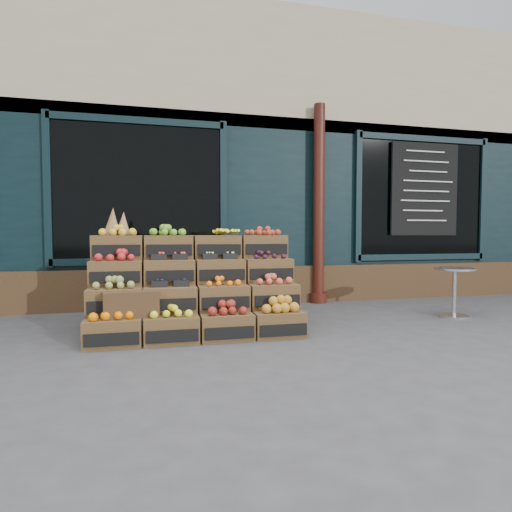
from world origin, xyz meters
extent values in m
plane|color=#3D3D3F|center=(0.00, 0.00, 0.00)|extent=(60.00, 60.00, 0.00)
cube|color=black|center=(0.00, 5.20, 2.40)|extent=(12.00, 6.00, 4.80)
cube|color=#C1B28C|center=(0.00, 2.28, 3.80)|extent=(12.00, 0.18, 2.00)
cube|color=black|center=(0.00, 2.25, 1.50)|extent=(12.00, 0.12, 3.00)
cube|color=#402B19|center=(0.00, 2.18, 0.30)|extent=(12.00, 0.18, 0.60)
cube|color=black|center=(-1.60, 2.18, 1.75)|extent=(2.40, 0.06, 2.00)
cube|color=black|center=(3.20, 2.18, 1.75)|extent=(2.40, 0.06, 2.00)
cylinder|color=#3B140D|center=(1.20, 2.05, 1.60)|extent=(0.18, 0.18, 3.20)
cube|color=black|center=(3.20, 2.10, 1.90)|extent=(1.30, 0.04, 1.60)
cube|color=brown|center=(-1.85, 0.05, 0.14)|extent=(0.56, 0.39, 0.28)
cube|color=black|center=(-1.86, -0.16, 0.11)|extent=(0.51, 0.03, 0.12)
cube|color=#FF7700|center=(-1.85, 0.05, 0.33)|extent=(0.45, 0.30, 0.10)
cube|color=brown|center=(-1.28, 0.04, 0.14)|extent=(0.56, 0.39, 0.28)
cube|color=black|center=(-1.28, -0.17, 0.11)|extent=(0.51, 0.03, 0.12)
cube|color=yellow|center=(-1.28, 0.04, 0.32)|extent=(0.45, 0.30, 0.09)
cube|color=brown|center=(-0.70, 0.03, 0.14)|extent=(0.56, 0.39, 0.28)
cube|color=black|center=(-0.71, -0.18, 0.11)|extent=(0.51, 0.03, 0.12)
cube|color=maroon|center=(-0.70, 0.03, 0.33)|extent=(0.45, 0.30, 0.11)
cube|color=brown|center=(-0.13, 0.01, 0.14)|extent=(0.56, 0.39, 0.28)
cube|color=black|center=(-0.13, -0.19, 0.11)|extent=(0.51, 0.03, 0.12)
cube|color=#B3761F|center=(-0.13, 0.01, 0.34)|extent=(0.45, 0.30, 0.13)
cube|color=brown|center=(-1.85, 0.28, 0.42)|extent=(0.56, 0.39, 0.28)
cube|color=black|center=(-1.85, 0.08, 0.39)|extent=(0.51, 0.03, 0.12)
cube|color=olive|center=(-1.85, 0.28, 0.60)|extent=(0.45, 0.30, 0.09)
cube|color=brown|center=(-1.27, 0.27, 0.42)|extent=(0.56, 0.39, 0.28)
cube|color=black|center=(-1.28, 0.07, 0.39)|extent=(0.51, 0.03, 0.12)
cube|color=#1B173A|center=(-1.27, 0.27, 0.57)|extent=(0.45, 0.30, 0.03)
cube|color=brown|center=(-0.70, 0.26, 0.42)|extent=(0.56, 0.39, 0.28)
cube|color=black|center=(-0.70, 0.06, 0.39)|extent=(0.51, 0.03, 0.12)
cube|color=orange|center=(-0.70, 0.26, 0.59)|extent=(0.45, 0.30, 0.07)
cube|color=brown|center=(-0.12, 0.25, 0.42)|extent=(0.56, 0.39, 0.28)
cube|color=black|center=(-0.13, 0.04, 0.39)|extent=(0.51, 0.03, 0.12)
cube|color=#CA4A37|center=(-0.12, 0.25, 0.60)|extent=(0.45, 0.30, 0.09)
cube|color=brown|center=(-1.84, 0.52, 0.69)|extent=(0.56, 0.39, 0.28)
cube|color=black|center=(-1.85, 0.31, 0.66)|extent=(0.51, 0.03, 0.12)
cube|color=#AD1E21|center=(-1.84, 0.52, 0.88)|extent=(0.45, 0.30, 0.09)
cube|color=brown|center=(-1.27, 0.51, 0.69)|extent=(0.56, 0.39, 0.28)
cube|color=black|center=(-1.27, 0.30, 0.66)|extent=(0.51, 0.03, 0.12)
cube|color=red|center=(-1.27, 0.51, 0.85)|extent=(0.45, 0.30, 0.04)
cube|color=brown|center=(-0.69, 0.49, 0.69)|extent=(0.56, 0.39, 0.28)
cube|color=black|center=(-0.70, 0.29, 0.66)|extent=(0.51, 0.03, 0.12)
cube|color=#9AC65D|center=(-0.69, 0.49, 0.85)|extent=(0.45, 0.30, 0.03)
cube|color=brown|center=(-0.12, 0.48, 0.69)|extent=(0.56, 0.39, 0.28)
cube|color=black|center=(-0.12, 0.28, 0.66)|extent=(0.51, 0.03, 0.12)
cube|color=black|center=(-0.12, 0.48, 0.87)|extent=(0.45, 0.30, 0.07)
cube|color=brown|center=(-1.84, 0.75, 0.97)|extent=(0.56, 0.39, 0.28)
cube|color=black|center=(-1.84, 0.55, 0.94)|extent=(0.51, 0.03, 0.12)
cube|color=gold|center=(-1.84, 0.75, 1.15)|extent=(0.45, 0.30, 0.09)
cube|color=brown|center=(-1.26, 0.74, 0.97)|extent=(0.56, 0.39, 0.28)
cube|color=black|center=(-1.27, 0.54, 0.94)|extent=(0.51, 0.03, 0.12)
cube|color=#66A22A|center=(-1.26, 0.74, 1.15)|extent=(0.45, 0.30, 0.09)
cube|color=brown|center=(-0.69, 0.73, 0.97)|extent=(0.56, 0.39, 0.28)
cube|color=black|center=(-0.69, 0.52, 0.94)|extent=(0.51, 0.03, 0.12)
cube|color=yellow|center=(-0.69, 0.73, 1.15)|extent=(0.45, 0.30, 0.09)
cube|color=brown|center=(-0.11, 0.72, 0.97)|extent=(0.56, 0.39, 0.28)
cube|color=black|center=(-0.12, 0.51, 0.94)|extent=(0.51, 0.03, 0.12)
cube|color=#A0351E|center=(-0.11, 0.72, 1.15)|extent=(0.45, 0.30, 0.08)
cube|color=#402B19|center=(-0.98, 0.27, 0.14)|extent=(2.29, 0.43, 0.28)
cube|color=#402B19|center=(-0.98, 0.50, 0.28)|extent=(2.29, 0.43, 0.55)
cube|color=#402B19|center=(-0.97, 0.73, 0.42)|extent=(2.29, 0.43, 0.83)
cone|color=olive|center=(-1.89, 0.75, 1.27)|extent=(0.19, 0.19, 0.32)
cone|color=olive|center=(-1.77, 0.79, 1.25)|extent=(0.17, 0.17, 0.28)
cube|color=brown|center=(-1.68, 0.15, 0.14)|extent=(0.58, 0.43, 0.27)
cube|color=#402B19|center=(-1.68, 0.15, 0.41)|extent=(0.58, 0.43, 0.27)
cylinder|color=silver|center=(2.50, 0.46, 0.01)|extent=(0.39, 0.39, 0.03)
cylinder|color=silver|center=(2.50, 0.46, 0.33)|extent=(0.05, 0.05, 0.64)
cylinder|color=silver|center=(2.50, 0.46, 0.65)|extent=(0.53, 0.53, 0.03)
imported|color=#185526|center=(-1.67, 2.64, 0.95)|extent=(0.78, 0.61, 1.91)
camera|label=1|loc=(-1.52, -4.42, 1.12)|focal=30.00mm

